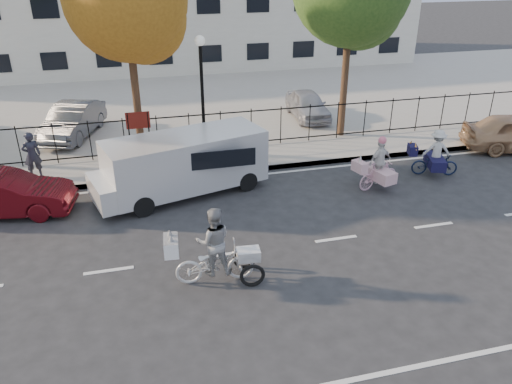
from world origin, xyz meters
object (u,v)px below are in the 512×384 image
object	(u,v)px
pedestrian	(32,155)
lot_car_d	(308,105)
unicorn_bike	(378,170)
red_sedan	(4,194)
white_van	(183,162)
lot_car_c	(73,121)
zebra_trike	(215,254)
lamppost	(201,75)
bull_bike	(435,157)

from	to	relation	value
pedestrian	lot_car_d	world-z (taller)	pedestrian
unicorn_bike	lot_car_d	size ratio (longest dim) A/B	0.52
red_sedan	lot_car_d	distance (m)	13.30
white_van	lot_car_c	size ratio (longest dim) A/B	1.43
red_sedan	lot_car_c	size ratio (longest dim) A/B	0.96
zebra_trike	red_sedan	xyz separation A→B (m)	(-5.41, 4.84, -0.10)
lamppost	unicorn_bike	distance (m)	6.95
zebra_trike	pedestrian	xyz separation A→B (m)	(-4.89, 7.13, 0.21)
unicorn_bike	red_sedan	distance (m)	11.54
red_sedan	pedestrian	world-z (taller)	pedestrian
red_sedan	pedestrian	bearing A→B (deg)	-3.72
lot_car_d	white_van	bearing A→B (deg)	-133.28
unicorn_bike	lot_car_c	xyz separation A→B (m)	(-9.96, 7.37, 0.16)
white_van	lot_car_c	bearing A→B (deg)	106.01
white_van	lot_car_d	world-z (taller)	white_van
white_van	red_sedan	xyz separation A→B (m)	(-5.30, -0.12, -0.42)
white_van	pedestrian	size ratio (longest dim) A/B	3.64
pedestrian	unicorn_bike	bearing A→B (deg)	145.18
red_sedan	lot_car_c	xyz separation A→B (m)	(1.53, 6.27, 0.17)
pedestrian	lot_car_c	size ratio (longest dim) A/B	0.39
bull_bike	red_sedan	bearing A→B (deg)	106.01
white_van	lot_car_c	world-z (taller)	white_van
red_sedan	bull_bike	bearing A→B (deg)	-83.28
unicorn_bike	lot_car_d	distance (m)	7.42
lamppost	zebra_trike	world-z (taller)	lamppost
zebra_trike	lot_car_d	distance (m)	12.81
bull_bike	red_sedan	xyz separation A→B (m)	(-13.89, 0.59, -0.01)
lot_car_c	white_van	bearing A→B (deg)	-40.25
pedestrian	lot_car_d	distance (m)	11.89
lamppost	bull_bike	xyz separation A→B (m)	(7.46, -3.59, -2.46)
zebra_trike	unicorn_bike	world-z (taller)	zebra_trike
lot_car_d	red_sedan	bearing A→B (deg)	-148.98
zebra_trike	lot_car_c	bearing A→B (deg)	24.06
lamppost	pedestrian	distance (m)	6.33
zebra_trike	lot_car_c	size ratio (longest dim) A/B	0.55
lot_car_c	unicorn_bike	bearing A→B (deg)	-18.25
white_van	lot_car_d	xyz separation A→B (m)	(6.41, 6.20, -0.32)
pedestrian	lot_car_d	size ratio (longest dim) A/B	0.45
pedestrian	lot_car_c	distance (m)	4.10
bull_bike	lot_car_c	xyz separation A→B (m)	(-12.36, 6.86, 0.17)
red_sedan	lot_car_d	world-z (taller)	lot_car_d
lamppost	red_sedan	size ratio (longest dim) A/B	1.10
red_sedan	lot_car_c	distance (m)	6.45
lot_car_c	lot_car_d	world-z (taller)	lot_car_c
unicorn_bike	white_van	distance (m)	6.32
white_van	lot_car_d	bearing A→B (deg)	28.54
pedestrian	white_van	bearing A→B (deg)	137.88
lamppost	lot_car_c	xyz separation A→B (m)	(-4.91, 3.27, -2.29)
unicorn_bike	red_sedan	size ratio (longest dim) A/B	0.46
lamppost	bull_bike	world-z (taller)	lamppost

